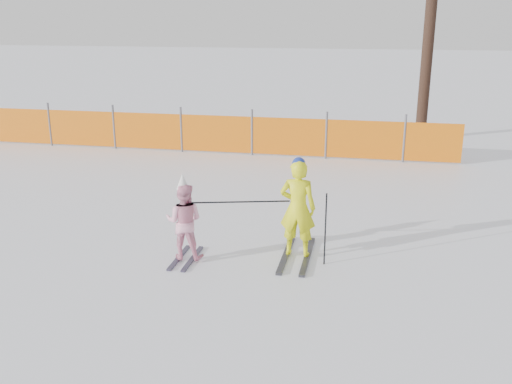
# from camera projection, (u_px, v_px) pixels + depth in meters

# --- Properties ---
(ground) EXTENTS (120.00, 120.00, 0.00)m
(ground) POSITION_uv_depth(u_px,v_px,m) (250.00, 264.00, 8.75)
(ground) COLOR white
(ground) RESTS_ON ground
(adult) EXTENTS (0.58, 1.48, 1.61)m
(adult) POSITION_uv_depth(u_px,v_px,m) (298.00, 209.00, 8.77)
(adult) COLOR black
(adult) RESTS_ON ground
(child) EXTENTS (0.60, 0.95, 1.39)m
(child) POSITION_uv_depth(u_px,v_px,m) (184.00, 221.00, 8.72)
(child) COLOR black
(child) RESTS_ON ground
(ski_poles) EXTENTS (2.03, 0.40, 1.14)m
(ski_poles) POSITION_uv_depth(u_px,v_px,m) (277.00, 214.00, 8.63)
(ski_poles) COLOR black
(ski_poles) RESTS_ON ground
(safety_fence) EXTENTS (15.47, 0.06, 1.25)m
(safety_fence) POSITION_uv_depth(u_px,v_px,m) (170.00, 132.00, 15.85)
(safety_fence) COLOR #595960
(safety_fence) RESTS_ON ground
(tree_trunks) EXTENTS (4.25, 0.47, 7.05)m
(tree_trunks) POSITION_uv_depth(u_px,v_px,m) (471.00, 29.00, 16.48)
(tree_trunks) COLOR #321F16
(tree_trunks) RESTS_ON ground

